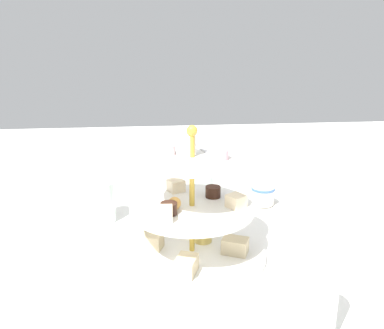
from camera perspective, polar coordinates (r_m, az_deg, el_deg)
name	(u,v)px	position (r m, az deg, el deg)	size (l,w,h in m)	color
ground_plane	(192,255)	(0.84, 0.00, -12.08)	(2.40, 2.40, 0.00)	white
tiered_serving_stand	(192,218)	(0.81, -0.01, -7.23)	(0.29, 0.29, 0.26)	white
water_glass_tall_right	(313,297)	(0.63, 15.95, -16.80)	(0.07, 0.07, 0.13)	silver
water_glass_short_left	(201,185)	(1.09, 1.25, -2.73)	(0.06, 0.06, 0.08)	silver
teacup_with_saucer	(263,197)	(1.07, 9.51, -4.31)	(0.09, 0.09, 0.05)	white
butter_knife_right	(353,242)	(0.95, 20.94, -9.74)	(0.17, 0.01, 0.00)	silver
water_glass_mid_back	(102,202)	(0.99, -12.05, -4.95)	(0.06, 0.06, 0.09)	silver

